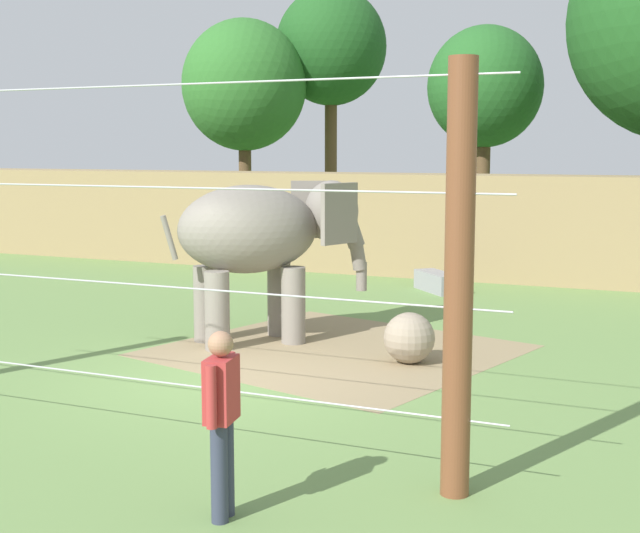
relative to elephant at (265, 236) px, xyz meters
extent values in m
plane|color=#6B8E4C|center=(0.71, -2.40, -1.78)|extent=(120.00, 120.00, 0.00)
cube|color=#937F5B|center=(1.37, -0.20, -1.77)|extent=(6.03, 5.89, 0.01)
cube|color=#997F56|center=(0.71, 8.79, -0.49)|extent=(36.00, 1.80, 2.58)
cylinder|color=gray|center=(0.00, 0.51, -1.14)|extent=(0.40, 0.40, 1.28)
cylinder|color=gray|center=(0.51, 0.03, -1.14)|extent=(0.40, 0.40, 1.28)
cylinder|color=gray|center=(-0.90, -0.43, -1.14)|extent=(0.40, 0.40, 1.28)
cylinder|color=gray|center=(-0.39, -0.92, -1.14)|extent=(0.40, 0.40, 1.28)
ellipsoid|color=gray|center=(-0.19, -0.20, 0.12)|extent=(2.56, 2.60, 1.46)
ellipsoid|color=gray|center=(0.84, 0.87, 0.38)|extent=(1.35, 1.35, 1.05)
cube|color=gray|center=(0.38, 1.19, 0.38)|extent=(0.80, 0.38, 1.00)
cube|color=gray|center=(1.17, 0.43, 0.38)|extent=(0.35, 0.81, 1.00)
cylinder|color=gray|center=(1.11, 1.16, 0.00)|extent=(0.52, 0.52, 0.57)
cylinder|color=gray|center=(1.18, 1.24, -0.40)|extent=(0.40, 0.40, 0.54)
cylinder|color=gray|center=(1.23, 1.29, -0.78)|extent=(0.26, 0.26, 0.50)
cylinder|color=gray|center=(-1.11, -1.16, 0.03)|extent=(0.26, 0.26, 0.73)
sphere|color=gray|center=(2.71, -0.52, -1.39)|extent=(0.77, 0.77, 0.77)
cylinder|color=brown|center=(4.69, -5.22, 0.23)|extent=(0.27, 0.27, 4.02)
cylinder|color=#B7B7BC|center=(0.71, -5.22, -1.05)|extent=(8.95, 0.02, 0.02)
cylinder|color=#B7B7BC|center=(0.71, -5.22, -0.01)|extent=(8.95, 0.02, 0.02)
cylinder|color=#B7B7BC|center=(0.71, -5.22, 1.04)|extent=(8.95, 0.02, 0.02)
cylinder|color=#B7B7BC|center=(0.71, -5.22, 2.08)|extent=(8.95, 0.02, 0.02)
cylinder|color=#33384C|center=(2.99, -6.64, -1.34)|extent=(0.15, 0.15, 0.88)
cylinder|color=#33384C|center=(2.96, -6.49, -1.34)|extent=(0.15, 0.15, 0.88)
cube|color=#B23333|center=(2.98, -6.57, -0.62)|extent=(0.28, 0.39, 0.56)
sphere|color=#A87A5B|center=(2.98, -6.57, -0.22)|extent=(0.22, 0.22, 0.22)
cylinder|color=#B23333|center=(3.02, -6.80, -0.62)|extent=(0.10, 0.10, 0.54)
cylinder|color=#B23333|center=(2.94, -6.33, -0.62)|extent=(0.10, 0.10, 0.54)
cube|color=black|center=(2.85, -6.32, -0.84)|extent=(0.03, 0.07, 0.14)
cube|color=gray|center=(1.19, 6.18, -1.56)|extent=(1.32, 1.36, 0.44)
cylinder|color=brown|center=(0.08, 15.02, 0.04)|extent=(0.44, 0.44, 3.63)
ellipsoid|color=#235B23|center=(0.08, 15.02, 3.39)|extent=(3.63, 3.63, 3.81)
cylinder|color=brown|center=(-5.88, 16.58, 0.80)|extent=(0.44, 0.44, 5.15)
ellipsoid|color=#1E511E|center=(-5.88, 16.58, 5.05)|extent=(3.95, 3.95, 4.15)
cylinder|color=brown|center=(-8.17, 14.31, 0.02)|extent=(0.44, 0.44, 3.58)
ellipsoid|color=#2D6B28|center=(-8.17, 14.31, 3.63)|extent=(4.30, 4.30, 4.51)
camera|label=1|loc=(6.72, -12.94, 1.43)|focal=49.44mm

